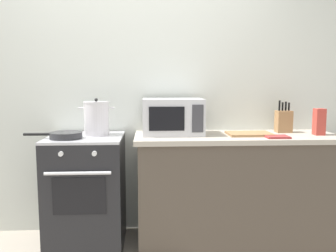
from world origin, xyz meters
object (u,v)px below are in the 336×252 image
object	(u,v)px
frying_pan	(65,135)
knife_block	(284,121)
stove	(87,191)
pasta_box	(319,122)
microwave	(173,117)
oven_mitt	(277,137)
stock_pot	(97,118)
cutting_board	(249,134)

from	to	relation	value
frying_pan	knife_block	distance (m)	1.84
stove	pasta_box	world-z (taller)	pasta_box
pasta_box	stove	bearing A→B (deg)	179.14
microwave	oven_mitt	distance (m)	0.85
frying_pan	pasta_box	world-z (taller)	pasta_box
stock_pot	oven_mitt	bearing A→B (deg)	-8.85
cutting_board	microwave	bearing A→B (deg)	172.97
stove	oven_mitt	world-z (taller)	oven_mitt
stock_pot	frying_pan	xyz separation A→B (m)	(-0.22, -0.17, -0.11)
knife_block	stock_pot	bearing A→B (deg)	-177.29
stove	frying_pan	size ratio (longest dim) A/B	2.05
pasta_box	cutting_board	bearing A→B (deg)	177.02
stove	knife_block	distance (m)	1.79
cutting_board	oven_mitt	distance (m)	0.24
stove	knife_block	xyz separation A→B (m)	(1.69, 0.14, 0.56)
frying_pan	knife_block	size ratio (longest dim) A/B	1.60
pasta_box	frying_pan	bearing A→B (deg)	-177.96
stock_pot	cutting_board	size ratio (longest dim) A/B	0.85
stove	oven_mitt	size ratio (longest dim) A/B	5.11
knife_block	pasta_box	size ratio (longest dim) A/B	1.27
frying_pan	oven_mitt	world-z (taller)	frying_pan
knife_block	oven_mitt	bearing A→B (deg)	-119.16
microwave	knife_block	distance (m)	0.98
cutting_board	knife_block	xyz separation A→B (m)	(0.34, 0.14, 0.09)
frying_pan	stove	bearing A→B (deg)	37.31
stock_pot	pasta_box	distance (m)	1.84
microwave	pasta_box	size ratio (longest dim) A/B	2.27
frying_pan	microwave	distance (m)	0.88
stock_pot	oven_mitt	xyz separation A→B (m)	(1.44, -0.22, -0.13)
frying_pan	pasta_box	distance (m)	2.06
frying_pan	knife_block	world-z (taller)	knife_block
cutting_board	oven_mitt	bearing A→B (deg)	-42.53
microwave	oven_mitt	bearing A→B (deg)	-16.42
stock_pot	knife_block	size ratio (longest dim) A/B	1.09
stock_pot	frying_pan	world-z (taller)	stock_pot
frying_pan	knife_block	xyz separation A→B (m)	(1.83, 0.24, 0.07)
pasta_box	oven_mitt	size ratio (longest dim) A/B	1.22
stove	frying_pan	distance (m)	0.51
knife_block	oven_mitt	world-z (taller)	knife_block
cutting_board	pasta_box	bearing A→B (deg)	-2.98
stove	cutting_board	bearing A→B (deg)	0.05
microwave	knife_block	bearing A→B (deg)	3.64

